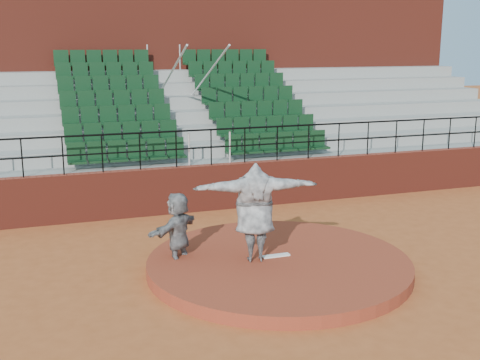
{
  "coord_description": "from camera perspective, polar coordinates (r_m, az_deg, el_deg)",
  "views": [
    {
      "loc": [
        -4.61,
        -10.98,
        4.65
      ],
      "look_at": [
        0.0,
        2.5,
        1.4
      ],
      "focal_mm": 45.0,
      "sensor_mm": 36.0,
      "label": 1
    }
  ],
  "objects": [
    {
      "name": "seating_deck",
      "position": [
        20.41,
        -5.6,
        3.75
      ],
      "size": [
        24.0,
        5.97,
        4.63
      ],
      "color": "gray",
      "rests_on": "ground"
    },
    {
      "name": "ground",
      "position": [
        12.78,
        3.67,
        -8.51
      ],
      "size": [
        90.0,
        90.0,
        0.0
      ],
      "primitive_type": "plane",
      "color": "#A95126",
      "rests_on": "ground"
    },
    {
      "name": "boundary_wall",
      "position": [
        17.11,
        -2.71,
        -0.69
      ],
      "size": [
        24.0,
        0.3,
        1.3
      ],
      "primitive_type": "cube",
      "color": "maroon",
      "rests_on": "ground"
    },
    {
      "name": "pitching_rubber",
      "position": [
        12.82,
        3.43,
        -7.18
      ],
      "size": [
        0.6,
        0.15,
        0.03
      ],
      "primitive_type": "cube",
      "color": "white",
      "rests_on": "pitchers_mound"
    },
    {
      "name": "fielder",
      "position": [
        12.7,
        -5.92,
        -4.78
      ],
      "size": [
        1.46,
        1.36,
        1.64
      ],
      "primitive_type": "imported",
      "rotation": [
        0.0,
        0.0,
        3.86
      ],
      "color": "black",
      "rests_on": "ground"
    },
    {
      "name": "press_box_facade",
      "position": [
        24.05,
        -7.94,
        10.11
      ],
      "size": [
        24.0,
        3.0,
        7.1
      ],
      "primitive_type": "cube",
      "color": "maroon",
      "rests_on": "ground"
    },
    {
      "name": "wall_railing",
      "position": [
        16.84,
        -2.76,
        3.88
      ],
      "size": [
        24.04,
        0.05,
        1.03
      ],
      "color": "black",
      "rests_on": "boundary_wall"
    },
    {
      "name": "pitchers_mound",
      "position": [
        12.74,
        3.68,
        -7.98
      ],
      "size": [
        5.5,
        5.5,
        0.25
      ],
      "primitive_type": "cylinder",
      "color": "maroon",
      "rests_on": "ground"
    },
    {
      "name": "pitcher",
      "position": [
        12.29,
        1.42,
        -3.06
      ],
      "size": [
        2.61,
        1.11,
        2.06
      ],
      "primitive_type": "imported",
      "rotation": [
        0.0,
        0.0,
        2.97
      ],
      "color": "black",
      "rests_on": "pitchers_mound"
    }
  ]
}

